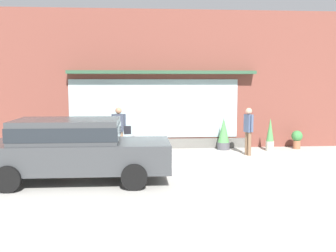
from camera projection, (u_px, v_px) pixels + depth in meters
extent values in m
plane|color=#B2AFA8|center=(169.00, 165.00, 11.67)|extent=(60.00, 60.00, 0.00)
cube|color=#B2B2AD|center=(169.00, 164.00, 11.46)|extent=(14.00, 0.24, 0.12)
cube|color=brown|center=(162.00, 80.00, 14.56)|extent=(14.00, 0.36, 5.07)
cube|color=#9EB7BC|center=(154.00, 109.00, 14.46)|extent=(6.19, 0.03, 2.15)
cube|color=#2D5138|center=(162.00, 72.00, 14.18)|extent=(6.79, 0.56, 0.12)
cube|color=#605E59|center=(162.00, 144.00, 14.60)|extent=(6.59, 0.20, 0.36)
cylinder|color=#B2B2B7|center=(136.00, 157.00, 12.73)|extent=(0.32, 0.32, 0.06)
cylinder|color=#B2B2B7|center=(136.00, 147.00, 12.69)|extent=(0.21, 0.21, 0.63)
sphere|color=#B2B2B7|center=(136.00, 135.00, 12.65)|extent=(0.23, 0.23, 0.23)
cylinder|color=#B2B2B7|center=(131.00, 146.00, 12.68)|extent=(0.10, 0.09, 0.09)
cylinder|color=#B2B2B7|center=(141.00, 146.00, 12.70)|extent=(0.10, 0.09, 0.09)
cylinder|color=#B2B2B7|center=(136.00, 147.00, 12.54)|extent=(0.09, 0.10, 0.09)
cylinder|color=brown|center=(121.00, 143.00, 13.27)|extent=(0.12, 0.12, 0.79)
cylinder|color=brown|center=(117.00, 143.00, 13.24)|extent=(0.12, 0.12, 0.79)
cube|color=#333847|center=(119.00, 123.00, 13.18)|extent=(0.31, 0.23, 0.60)
sphere|color=#A37556|center=(119.00, 111.00, 13.13)|extent=(0.22, 0.22, 0.22)
cylinder|color=#333847|center=(125.00, 122.00, 13.21)|extent=(0.08, 0.08, 0.57)
cylinder|color=#333847|center=(113.00, 123.00, 13.14)|extent=(0.08, 0.08, 0.57)
cube|color=black|center=(127.00, 130.00, 13.24)|extent=(0.25, 0.12, 0.28)
cylinder|color=brown|center=(247.00, 143.00, 13.28)|extent=(0.12, 0.12, 0.79)
cylinder|color=brown|center=(249.00, 144.00, 13.15)|extent=(0.12, 0.12, 0.79)
cube|color=#475675|center=(248.00, 123.00, 13.14)|extent=(0.29, 0.33, 0.59)
sphere|color=tan|center=(249.00, 111.00, 13.09)|extent=(0.21, 0.21, 0.21)
cylinder|color=#475675|center=(245.00, 122.00, 13.30)|extent=(0.08, 0.08, 0.56)
cylinder|color=#475675|center=(252.00, 123.00, 12.97)|extent=(0.08, 0.08, 0.56)
cube|color=#383A3D|center=(77.00, 156.00, 9.67)|extent=(4.55, 1.77, 0.69)
cube|color=#383A3D|center=(67.00, 131.00, 9.59)|extent=(2.51, 1.61, 0.60)
cube|color=#1E2328|center=(67.00, 131.00, 9.59)|extent=(2.55, 1.63, 0.33)
cylinder|color=black|center=(135.00, 161.00, 10.69)|extent=(0.61, 0.18, 0.61)
cylinder|color=black|center=(134.00, 177.00, 8.93)|extent=(0.61, 0.18, 0.61)
cylinder|color=black|center=(30.00, 163.00, 10.49)|extent=(0.61, 0.18, 0.61)
cylinder|color=black|center=(7.00, 179.00, 8.73)|extent=(0.61, 0.18, 0.61)
cylinder|color=#4C4C51|center=(59.00, 150.00, 13.67)|extent=(0.25, 0.25, 0.19)
cone|color=#3D8442|center=(59.00, 139.00, 13.63)|extent=(0.23, 0.23, 0.58)
cylinder|color=#4C4C51|center=(223.00, 146.00, 14.35)|extent=(0.45, 0.45, 0.27)
cone|color=#4C934C|center=(224.00, 130.00, 14.29)|extent=(0.41, 0.41, 0.90)
cylinder|color=#B7B2A3|center=(270.00, 146.00, 14.12)|extent=(0.29, 0.29, 0.34)
cone|color=#4C934C|center=(270.00, 130.00, 14.06)|extent=(0.26, 0.26, 0.83)
cylinder|color=#9E6042|center=(83.00, 150.00, 13.73)|extent=(0.37, 0.37, 0.19)
cone|color=olive|center=(82.00, 136.00, 13.67)|extent=(0.33, 0.33, 0.81)
cylinder|color=#9E6042|center=(28.00, 150.00, 13.51)|extent=(0.24, 0.24, 0.27)
sphere|color=#23562D|center=(28.00, 143.00, 13.48)|extent=(0.27, 0.27, 0.27)
cylinder|color=#9E6042|center=(297.00, 145.00, 14.53)|extent=(0.26, 0.26, 0.31)
sphere|color=#3D8442|center=(297.00, 136.00, 14.49)|extent=(0.40, 0.40, 0.40)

